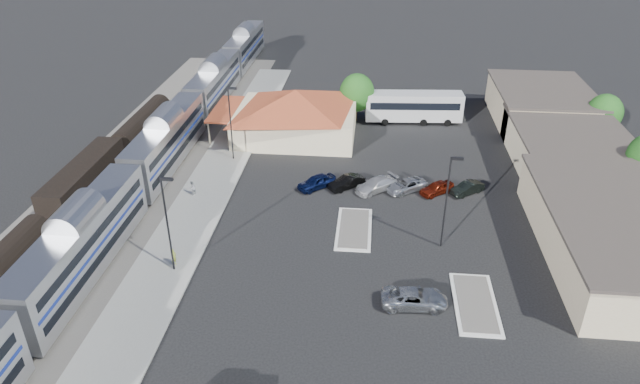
{
  "coord_description": "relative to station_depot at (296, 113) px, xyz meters",
  "views": [
    {
      "loc": [
        5.26,
        -44.02,
        29.43
      ],
      "look_at": [
        0.54,
        4.02,
        2.8
      ],
      "focal_mm": 32.0,
      "sensor_mm": 36.0,
      "label": 1
    }
  ],
  "objects": [
    {
      "name": "parked_car_d",
      "position": [
        13.76,
        -13.74,
        -2.49
      ],
      "size": [
        5.03,
        4.36,
        1.29
      ],
      "primitive_type": "imported",
      "rotation": [
        0.0,
        0.0,
        -0.98
      ],
      "color": "#95989D",
      "rests_on": "ground"
    },
    {
      "name": "lamp_lot",
      "position": [
        16.66,
        -24.0,
        2.21
      ],
      "size": [
        1.08,
        0.25,
        9.0
      ],
      "color": "black",
      "rests_on": "ground"
    },
    {
      "name": "railbed",
      "position": [
        -16.44,
        -16.0,
        -3.07
      ],
      "size": [
        16.0,
        100.0,
        0.12
      ],
      "primitive_type": "cube",
      "color": "#4C4944",
      "rests_on": "ground"
    },
    {
      "name": "lamp_plat_n",
      "position": [
        -6.34,
        -8.0,
        2.21
      ],
      "size": [
        1.08,
        0.25,
        9.0
      ],
      "color": "black",
      "rests_on": "ground"
    },
    {
      "name": "parked_car_a",
      "position": [
        4.16,
        -14.04,
        -2.39
      ],
      "size": [
        4.49,
        4.14,
        1.49
      ],
      "primitive_type": "imported",
      "rotation": [
        0.0,
        0.0,
        -0.88
      ],
      "color": "#0D1843",
      "rests_on": "ground"
    },
    {
      "name": "tree_depot",
      "position": [
        7.56,
        6.0,
        0.89
      ],
      "size": [
        4.71,
        4.71,
        6.63
      ],
      "color": "#382314",
      "rests_on": "ground"
    },
    {
      "name": "freight_cars",
      "position": [
        -19.44,
        -18.68,
        -1.21
      ],
      "size": [
        2.8,
        46.0,
        4.0
      ],
      "color": "black",
      "rests_on": "ground"
    },
    {
      "name": "tree_east_c",
      "position": [
        38.56,
        2.0,
        0.63
      ],
      "size": [
        4.41,
        4.41,
        6.21
      ],
      "color": "#382314",
      "rests_on": "ground"
    },
    {
      "name": "parked_car_e",
      "position": [
        16.96,
        -14.04,
        -2.46
      ],
      "size": [
        4.08,
        3.6,
        1.33
      ],
      "primitive_type": "imported",
      "rotation": [
        0.0,
        0.0,
        -0.93
      ],
      "color": "maroon",
      "rests_on": "ground"
    },
    {
      "name": "parked_car_c",
      "position": [
        10.56,
        -14.04,
        -2.42
      ],
      "size": [
        5.09,
        4.64,
        1.43
      ],
      "primitive_type": "imported",
      "rotation": [
        0.0,
        0.0,
        -0.9
      ],
      "color": "silver",
      "rests_on": "ground"
    },
    {
      "name": "parked_car_f",
      "position": [
        20.16,
        -13.74,
        -2.5
      ],
      "size": [
        3.91,
        3.37,
        1.27
      ],
      "primitive_type": "imported",
      "rotation": [
        0.0,
        0.0,
        -0.94
      ],
      "color": "black",
      "rests_on": "ground"
    },
    {
      "name": "lamp_plat_s",
      "position": [
        -6.34,
        -30.0,
        2.21
      ],
      "size": [
        1.08,
        0.25,
        9.0
      ],
      "color": "black",
      "rests_on": "ground"
    },
    {
      "name": "person_b",
      "position": [
        -8.65,
        -17.12,
        -2.14
      ],
      "size": [
        0.85,
        0.95,
        1.62
      ],
      "primitive_type": "imported",
      "rotation": [
        0.0,
        0.0,
        -1.92
      ],
      "color": "silver",
      "rests_on": "platform"
    },
    {
      "name": "suv",
      "position": [
        13.74,
        -32.58,
        -2.41
      ],
      "size": [
        5.35,
        2.7,
        1.45
      ],
      "primitive_type": "imported",
      "rotation": [
        0.0,
        0.0,
        1.63
      ],
      "color": "#A9ADB1",
      "rests_on": "ground"
    },
    {
      "name": "passenger_train",
      "position": [
        -13.44,
        -10.26,
        -0.26
      ],
      "size": [
        3.0,
        104.0,
        5.55
      ],
      "color": "silver",
      "rests_on": "ground"
    },
    {
      "name": "traffic_island_north",
      "position": [
        18.56,
        -32.0,
        -3.03
      ],
      "size": [
        3.3,
        7.5,
        0.21
      ],
      "color": "silver",
      "rests_on": "ground"
    },
    {
      "name": "platform",
      "position": [
        -7.44,
        -18.0,
        -3.04
      ],
      "size": [
        5.5,
        92.0,
        0.18
      ],
      "primitive_type": "cube",
      "color": "gray",
      "rests_on": "ground"
    },
    {
      "name": "buildings_east",
      "position": [
        32.56,
        -9.72,
        -0.86
      ],
      "size": [
        14.4,
        51.4,
        4.8
      ],
      "color": "#C6B28C",
      "rests_on": "ground"
    },
    {
      "name": "ground",
      "position": [
        4.56,
        -24.0,
        -3.13
      ],
      "size": [
        280.0,
        280.0,
        0.0
      ],
      "primitive_type": "plane",
      "color": "black",
      "rests_on": "ground"
    },
    {
      "name": "coach_bus",
      "position": [
        15.32,
        6.15,
        -0.73
      ],
      "size": [
        13.17,
        3.74,
        4.17
      ],
      "rotation": [
        0.0,
        0.0,
        1.64
      ],
      "color": "white",
      "rests_on": "ground"
    },
    {
      "name": "parked_car_b",
      "position": [
        7.36,
        -13.74,
        -2.45
      ],
      "size": [
        4.11,
        3.69,
        1.35
      ],
      "primitive_type": "imported",
      "rotation": [
        0.0,
        0.0,
        -0.9
      ],
      "color": "black",
      "rests_on": "ground"
    },
    {
      "name": "station_depot",
      "position": [
        0.0,
        0.0,
        0.0
      ],
      "size": [
        18.35,
        12.24,
        6.2
      ],
      "color": "beige",
      "rests_on": "ground"
    },
    {
      "name": "person_a",
      "position": [
        -6.57,
        -29.46,
        -2.14
      ],
      "size": [
        0.53,
        0.67,
        1.62
      ],
      "primitive_type": "imported",
      "rotation": [
        0.0,
        0.0,
        1.3
      ],
      "color": "#A6B538",
      "rests_on": "platform"
    },
    {
      "name": "traffic_island_south",
      "position": [
        8.56,
        -22.0,
        -3.03
      ],
      "size": [
        3.3,
        7.5,
        0.21
      ],
      "color": "silver",
      "rests_on": "ground"
    }
  ]
}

